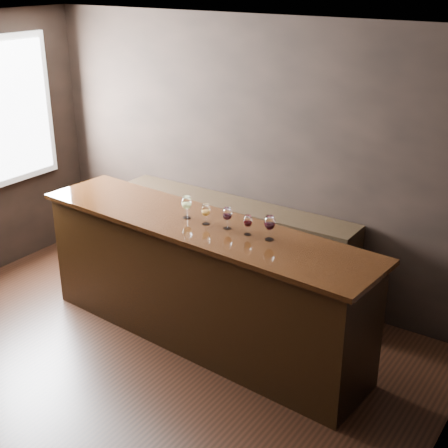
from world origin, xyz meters
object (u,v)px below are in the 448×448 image
Objects in this scene: bar_counter at (201,285)px; glass_white at (186,203)px; back_bar_shelf at (233,246)px; glass_red_a at (227,214)px; glass_red_b at (248,222)px; glass_red_c at (270,223)px; glass_amber at (206,211)px.

bar_counter is 15.67× the size of glass_white.
glass_white is at bearing -81.30° from back_bar_shelf.
glass_red_a is at bearing 0.58° from glass_white.
back_bar_shelf is (-0.31, 0.99, -0.07)m from bar_counter.
glass_red_b is at bearing 6.87° from bar_counter.
glass_red_b reaches higher than back_bar_shelf.
bar_counter is at bearing -176.97° from glass_red_c.
back_bar_shelf is 1.26m from glass_white.
glass_amber is 0.62m from glass_red_c.
glass_red_b reaches higher than bar_counter.
glass_white is 1.08× the size of glass_red_a.
glass_amber is (0.37, -0.97, 0.80)m from back_bar_shelf.
glass_red_b is (0.42, 0.01, -0.01)m from glass_amber.
bar_counter is 1.04m from back_bar_shelf.
glass_red_c is at bearing -44.07° from back_bar_shelf.
glass_white is 1.19× the size of glass_red_b.
bar_counter is 0.76m from glass_white.
bar_counter is 0.73m from glass_amber.
back_bar_shelf is 15.75× the size of glass_red_b.
glass_white reaches higher than glass_red_a.
glass_amber is 0.21m from glass_red_a.
glass_amber reaches higher than back_bar_shelf.
glass_red_c is (0.67, 0.04, 0.74)m from bar_counter.
glass_red_c reaches higher than glass_amber.
bar_counter is 18.67× the size of glass_red_b.
glass_red_b is at bearing 1.63° from glass_amber.
bar_counter is 1.00m from glass_red_c.
glass_white is at bearing -179.66° from glass_red_c.
glass_red_b is (0.64, -0.01, -0.02)m from glass_white.
back_bar_shelf is 1.31m from glass_amber.
glass_red_b is (0.21, -0.01, -0.01)m from glass_red_a.
glass_amber is 1.06× the size of glass_red_b.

